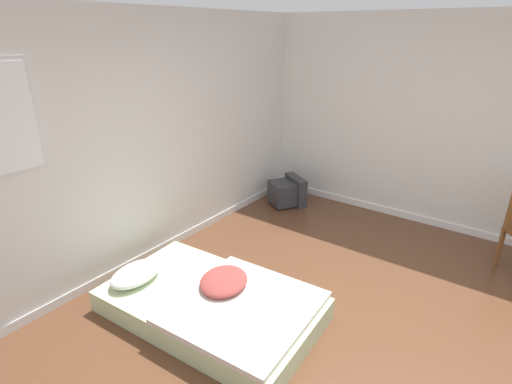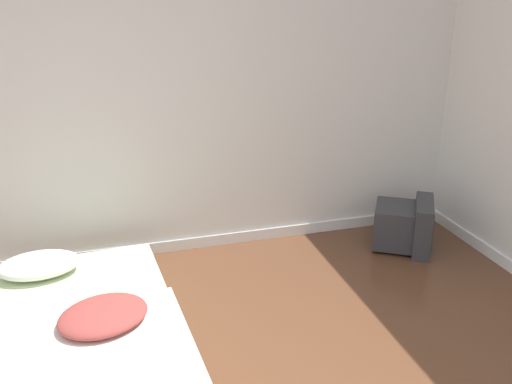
# 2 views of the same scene
# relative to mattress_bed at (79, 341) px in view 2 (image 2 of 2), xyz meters

# --- Properties ---
(wall_back) EXTENTS (7.82, 0.08, 2.60)m
(wall_back) POSITION_rel_mattress_bed_xyz_m (0.32, 1.26, 1.16)
(wall_back) COLOR silver
(wall_back) RESTS_ON ground_plane
(mattress_bed) EXTENTS (1.23, 1.96, 0.35)m
(mattress_bed) POSITION_rel_mattress_bed_xyz_m (0.00, 0.00, 0.00)
(mattress_bed) COLOR beige
(mattress_bed) RESTS_ON ground_plane
(crt_tv) EXTENTS (0.59, 0.59, 0.40)m
(crt_tv) POSITION_rel_mattress_bed_xyz_m (2.49, 0.77, 0.06)
(crt_tv) COLOR #333338
(crt_tv) RESTS_ON ground_plane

